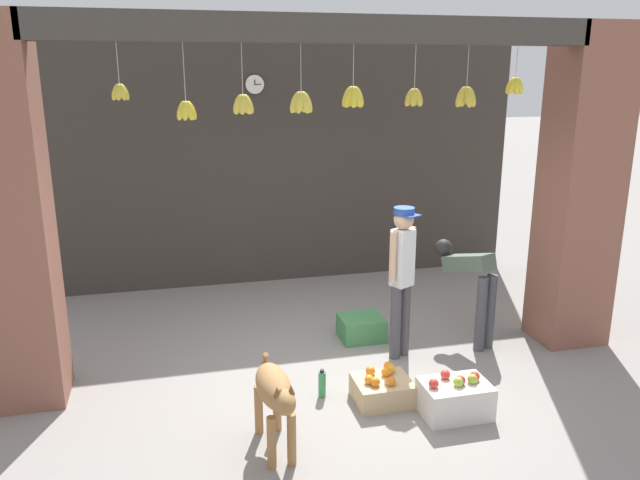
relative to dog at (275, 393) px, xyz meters
name	(u,v)px	position (x,y,z in m)	size (l,w,h in m)	color
ground_plane	(331,378)	(0.73, 1.05, -0.50)	(60.00, 60.00, 0.00)	gray
shop_back_wall	(274,162)	(0.73, 4.12, 1.17)	(6.85, 0.12, 3.35)	#38332D
shop_pillar_left	(5,220)	(-2.05, 1.35, 1.17)	(0.70, 0.60, 3.35)	brown
shop_pillar_right	(580,190)	(3.50, 1.35, 1.17)	(0.70, 0.60, 3.35)	brown
storefront_awning	(330,37)	(0.73, 1.17, 2.66)	(4.95, 0.30, 0.88)	#3D3833
dog	(275,393)	(0.00, 0.00, 0.00)	(0.29, 0.93, 0.73)	#9E7042
shopkeeper	(402,272)	(1.54, 1.36, 0.43)	(0.31, 0.30, 1.59)	#424247
worker_stooping	(471,280)	(2.40, 1.52, 0.21)	(0.45, 0.80, 1.07)	#424247
fruit_crate_oranges	(382,389)	(1.07, 0.52, -0.38)	(0.50, 0.43, 0.29)	tan
fruit_crate_apples	(455,398)	(1.60, 0.16, -0.34)	(0.58, 0.41, 0.38)	silver
produce_box_green	(361,328)	(1.29, 1.87, -0.38)	(0.47, 0.41, 0.26)	#42844C
water_bottle	(322,384)	(0.56, 0.73, -0.38)	(0.07, 0.07, 0.27)	#38934C
wall_clock	(255,84)	(0.48, 4.04, 2.21)	(0.26, 0.03, 0.26)	black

